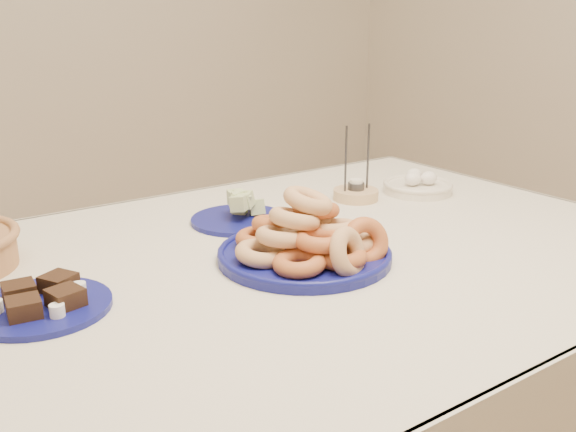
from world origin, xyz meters
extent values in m
cylinder|color=brown|center=(0.70, 0.40, 0.36)|extent=(0.06, 0.06, 0.72)
cube|color=beige|center=(0.00, 0.00, 0.74)|extent=(1.70, 1.10, 0.02)
cube|color=beige|center=(0.00, 0.55, 0.61)|extent=(1.70, 0.01, 0.28)
cube|color=beige|center=(0.85, 0.00, 0.61)|extent=(0.01, 1.10, 0.28)
cylinder|color=navy|center=(0.04, -0.04, 0.76)|extent=(0.41, 0.41, 0.02)
torus|color=navy|center=(0.04, -0.04, 0.77)|extent=(0.41, 0.41, 0.01)
torus|color=tan|center=(0.14, -0.01, 0.78)|extent=(0.13, 0.13, 0.03)
torus|color=#9F4C23|center=(0.07, 0.05, 0.78)|extent=(0.14, 0.14, 0.04)
torus|color=#9F4C23|center=(-0.01, 0.03, 0.78)|extent=(0.13, 0.13, 0.03)
torus|color=tan|center=(-0.05, -0.04, 0.78)|extent=(0.14, 0.14, 0.04)
torus|color=#9F4C23|center=(-0.02, -0.12, 0.78)|extent=(0.10, 0.10, 0.04)
torus|color=#9F4C23|center=(0.06, -0.14, 0.78)|extent=(0.14, 0.14, 0.03)
torus|color=tan|center=(0.13, -0.09, 0.78)|extent=(0.13, 0.12, 0.04)
torus|color=tan|center=(0.09, 0.00, 0.81)|extent=(0.13, 0.13, 0.06)
torus|color=#9F4C23|center=(0.02, 0.02, 0.81)|extent=(0.14, 0.14, 0.05)
torus|color=tan|center=(-0.01, -0.05, 0.81)|extent=(0.13, 0.13, 0.05)
torus|color=#9F4C23|center=(0.03, -0.11, 0.81)|extent=(0.10, 0.10, 0.04)
torus|color=tan|center=(0.09, -0.07, 0.81)|extent=(0.12, 0.12, 0.05)
torus|color=#9F4C23|center=(0.07, -0.04, 0.84)|extent=(0.13, 0.13, 0.06)
torus|color=tan|center=(0.01, -0.05, 0.84)|extent=(0.11, 0.11, 0.06)
torus|color=tan|center=(0.05, -0.05, 0.87)|extent=(0.14, 0.14, 0.06)
torus|color=tan|center=(0.06, -0.16, 0.80)|extent=(0.11, 0.09, 0.10)
torus|color=#9F4C23|center=(0.12, -0.13, 0.80)|extent=(0.11, 0.08, 0.10)
cylinder|color=navy|center=(0.06, 0.24, 0.76)|extent=(0.24, 0.24, 0.01)
cube|color=#B5CF82|center=(0.07, 0.25, 0.80)|extent=(0.05, 0.05, 0.04)
cube|color=#B5CF82|center=(0.07, 0.24, 0.80)|extent=(0.04, 0.04, 0.04)
cube|color=#B5CF82|center=(0.06, 0.24, 0.80)|extent=(0.04, 0.04, 0.04)
cube|color=#B5CF82|center=(0.08, 0.23, 0.80)|extent=(0.05, 0.05, 0.05)
cube|color=#B5CF82|center=(0.08, 0.26, 0.78)|extent=(0.05, 0.05, 0.05)
cube|color=#B5CF82|center=(0.07, 0.25, 0.80)|extent=(0.04, 0.04, 0.04)
cube|color=#B5CF82|center=(0.06, 0.23, 0.80)|extent=(0.05, 0.05, 0.04)
cube|color=#B5CF82|center=(0.11, 0.23, 0.78)|extent=(0.05, 0.05, 0.04)
cube|color=#B5CF82|center=(0.05, 0.21, 0.80)|extent=(0.05, 0.05, 0.04)
cube|color=#B5CF82|center=(0.07, 0.23, 0.80)|extent=(0.05, 0.06, 0.05)
cube|color=#B5CF82|center=(0.06, 0.23, 0.80)|extent=(0.04, 0.04, 0.04)
cube|color=#B5CF82|center=(0.06, 0.23, 0.80)|extent=(0.05, 0.05, 0.04)
cube|color=#B5CF82|center=(0.07, 0.22, 0.80)|extent=(0.05, 0.05, 0.04)
cylinder|color=navy|center=(-0.44, 0.03, 0.76)|extent=(0.26, 0.26, 0.01)
cube|color=black|center=(-0.47, -0.01, 0.78)|extent=(0.06, 0.06, 0.03)
cube|color=black|center=(-0.41, -0.01, 0.78)|extent=(0.06, 0.06, 0.03)
cube|color=black|center=(-0.46, 0.06, 0.78)|extent=(0.05, 0.05, 0.03)
cube|color=black|center=(-0.40, 0.06, 0.78)|extent=(0.07, 0.07, 0.03)
cylinder|color=white|center=(-0.43, -0.04, 0.77)|extent=(0.03, 0.03, 0.02)
cylinder|color=white|center=(-0.38, 0.03, 0.77)|extent=(0.03, 0.03, 0.02)
cylinder|color=tan|center=(0.41, 0.22, 0.76)|extent=(0.13, 0.13, 0.03)
cylinder|color=#3C3D41|center=(0.41, 0.22, 0.79)|extent=(0.05, 0.05, 0.02)
cylinder|color=white|center=(0.41, 0.22, 0.80)|extent=(0.04, 0.04, 0.01)
cylinder|color=#3C3D41|center=(0.37, 0.23, 0.86)|extent=(0.01, 0.01, 0.17)
cylinder|color=#3C3D41|center=(0.44, 0.22, 0.86)|extent=(0.01, 0.01, 0.17)
cylinder|color=silver|center=(0.59, 0.18, 0.76)|extent=(0.21, 0.21, 0.02)
torus|color=silver|center=(0.59, 0.18, 0.77)|extent=(0.21, 0.21, 0.01)
ellipsoid|color=white|center=(0.56, 0.17, 0.79)|extent=(0.05, 0.04, 0.04)
ellipsoid|color=white|center=(0.60, 0.16, 0.79)|extent=(0.05, 0.04, 0.04)
ellipsoid|color=white|center=(0.60, 0.20, 0.79)|extent=(0.05, 0.04, 0.04)
camera|label=1|loc=(-0.66, -0.98, 1.21)|focal=40.00mm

